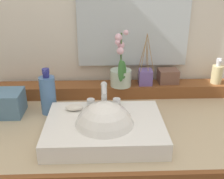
# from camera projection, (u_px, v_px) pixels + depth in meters

# --- Properties ---
(wall_back) EXTENTS (3.02, 0.20, 2.49)m
(wall_back) POSITION_uv_depth(u_px,v_px,m) (113.00, 14.00, 1.41)
(wall_back) COLOR silver
(wall_back) RESTS_ON ground
(back_ledge) EXTENTS (1.16, 0.11, 0.06)m
(back_ledge) POSITION_uv_depth(u_px,v_px,m) (114.00, 90.00, 1.39)
(back_ledge) COLOR brown
(back_ledge) RESTS_ON vanity_cabinet
(sink_basin) EXTENTS (0.44, 0.33, 0.26)m
(sink_basin) POSITION_uv_depth(u_px,v_px,m) (105.00, 130.00, 1.04)
(sink_basin) COLOR white
(sink_basin) RESTS_ON vanity_cabinet
(soap_bar) EXTENTS (0.07, 0.04, 0.02)m
(soap_bar) POSITION_uv_depth(u_px,v_px,m) (74.00, 107.00, 1.11)
(soap_bar) COLOR silver
(soap_bar) RESTS_ON sink_basin
(potted_plant) EXTENTS (0.10, 0.12, 0.27)m
(potted_plant) POSITION_uv_depth(u_px,v_px,m) (121.00, 72.00, 1.33)
(potted_plant) COLOR silver
(potted_plant) RESTS_ON back_ledge
(soap_dispenser) EXTENTS (0.05, 0.06, 0.13)m
(soap_dispenser) POSITION_uv_depth(u_px,v_px,m) (217.00, 73.00, 1.37)
(soap_dispenser) COLOR #D3C187
(soap_dispenser) RESTS_ON back_ledge
(reed_diffuser) EXTENTS (0.08, 0.08, 0.25)m
(reed_diffuser) POSITION_uv_depth(u_px,v_px,m) (145.00, 76.00, 1.36)
(reed_diffuser) COLOR #68529D
(reed_diffuser) RESTS_ON back_ledge
(trinket_box) EXTENTS (0.10, 0.08, 0.07)m
(trinket_box) POSITION_uv_depth(u_px,v_px,m) (168.00, 76.00, 1.39)
(trinket_box) COLOR brown
(trinket_box) RESTS_ON back_ledge
(lotion_bottle) EXTENTS (0.07, 0.07, 0.21)m
(lotion_bottle) POSITION_uv_depth(u_px,v_px,m) (48.00, 94.00, 1.20)
(lotion_bottle) COLOR #4E78B1
(lotion_bottle) RESTS_ON vanity_cabinet
(tissue_box) EXTENTS (0.13, 0.13, 0.11)m
(tissue_box) POSITION_uv_depth(u_px,v_px,m) (8.00, 103.00, 1.21)
(tissue_box) COLOR #527998
(tissue_box) RESTS_ON vanity_cabinet
(mirror) EXTENTS (0.54, 0.02, 0.63)m
(mirror) POSITION_uv_depth(u_px,v_px,m) (134.00, 0.00, 1.28)
(mirror) COLOR silver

